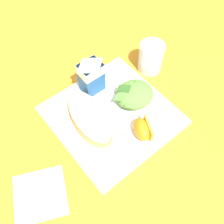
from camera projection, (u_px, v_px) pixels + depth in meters
name	position (u px, v px, depth m)	size (l,w,h in m)	color
ground	(112.00, 117.00, 0.66)	(3.00, 3.00, 0.00)	orange
white_plate	(112.00, 116.00, 0.65)	(0.28, 0.28, 0.02)	white
cheesy_pizza_bread	(90.00, 119.00, 0.62)	(0.10, 0.18, 0.04)	tan
green_salad_pile	(134.00, 94.00, 0.65)	(0.11, 0.09, 0.04)	#5B8E3D
milk_carton	(91.00, 74.00, 0.64)	(0.06, 0.05, 0.11)	#23569E
orange_wedge_front	(142.00, 129.00, 0.60)	(0.06, 0.07, 0.04)	orange
paper_napkin	(40.00, 195.00, 0.55)	(0.11, 0.11, 0.00)	white
drinking_clear_cup	(151.00, 57.00, 0.71)	(0.07, 0.07, 0.09)	silver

